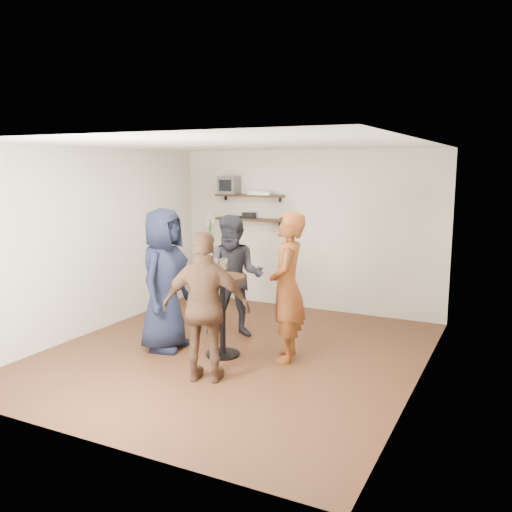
{
  "coord_description": "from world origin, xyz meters",
  "views": [
    {
      "loc": [
        3.17,
        -5.76,
        2.36
      ],
      "look_at": [
        0.11,
        0.4,
        1.2
      ],
      "focal_mm": 38.0,
      "sensor_mm": 36.0,
      "label": 1
    }
  ],
  "objects_px": {
    "dvd_deck": "(261,193)",
    "person_navy": "(164,280)",
    "radio": "(249,215)",
    "person_brown": "(206,307)",
    "drinks_table": "(222,305)",
    "person_plaid": "(287,287)",
    "side_table": "(210,275)",
    "crt_monitor": "(230,185)",
    "person_dark": "(235,277)"
  },
  "relations": [
    {
      "from": "drinks_table",
      "to": "person_navy",
      "type": "height_order",
      "value": "person_navy"
    },
    {
      "from": "crt_monitor",
      "to": "person_navy",
      "type": "height_order",
      "value": "crt_monitor"
    },
    {
      "from": "crt_monitor",
      "to": "side_table",
      "type": "height_order",
      "value": "crt_monitor"
    },
    {
      "from": "person_plaid",
      "to": "radio",
      "type": "bearing_deg",
      "value": -160.46
    },
    {
      "from": "person_brown",
      "to": "radio",
      "type": "bearing_deg",
      "value": -87.76
    },
    {
      "from": "dvd_deck",
      "to": "person_plaid",
      "type": "xyz_separation_m",
      "value": [
        1.45,
        -2.27,
        -0.99
      ]
    },
    {
      "from": "drinks_table",
      "to": "person_brown",
      "type": "relative_size",
      "value": 0.61
    },
    {
      "from": "crt_monitor",
      "to": "person_brown",
      "type": "relative_size",
      "value": 0.19
    },
    {
      "from": "dvd_deck",
      "to": "person_brown",
      "type": "xyz_separation_m",
      "value": [
        0.92,
        -3.27,
        -1.07
      ]
    },
    {
      "from": "radio",
      "to": "person_brown",
      "type": "xyz_separation_m",
      "value": [
        1.15,
        -3.27,
        -0.69
      ]
    },
    {
      "from": "dvd_deck",
      "to": "radio",
      "type": "xyz_separation_m",
      "value": [
        -0.23,
        0.0,
        -0.38
      ]
    },
    {
      "from": "person_plaid",
      "to": "person_navy",
      "type": "height_order",
      "value": "person_navy"
    },
    {
      "from": "crt_monitor",
      "to": "dvd_deck",
      "type": "xyz_separation_m",
      "value": [
        0.6,
        0.0,
        -0.12
      ]
    },
    {
      "from": "crt_monitor",
      "to": "drinks_table",
      "type": "relative_size",
      "value": 0.31
    },
    {
      "from": "drinks_table",
      "to": "person_brown",
      "type": "bearing_deg",
      "value": -72.82
    },
    {
      "from": "person_brown",
      "to": "side_table",
      "type": "bearing_deg",
      "value": -76.67
    },
    {
      "from": "drinks_table",
      "to": "person_navy",
      "type": "bearing_deg",
      "value": -172.15
    },
    {
      "from": "dvd_deck",
      "to": "drinks_table",
      "type": "xyz_separation_m",
      "value": [
        0.68,
        -2.5,
        -1.25
      ]
    },
    {
      "from": "person_dark",
      "to": "person_brown",
      "type": "distance_m",
      "value": 1.6
    },
    {
      "from": "person_navy",
      "to": "side_table",
      "type": "bearing_deg",
      "value": 10.14
    },
    {
      "from": "crt_monitor",
      "to": "side_table",
      "type": "relative_size",
      "value": 0.58
    },
    {
      "from": "side_table",
      "to": "person_navy",
      "type": "distance_m",
      "value": 2.6
    },
    {
      "from": "person_plaid",
      "to": "dvd_deck",
      "type": "bearing_deg",
      "value": -164.43
    },
    {
      "from": "radio",
      "to": "person_navy",
      "type": "height_order",
      "value": "person_navy"
    },
    {
      "from": "radio",
      "to": "side_table",
      "type": "height_order",
      "value": "radio"
    },
    {
      "from": "radio",
      "to": "drinks_table",
      "type": "height_order",
      "value": "radio"
    },
    {
      "from": "crt_monitor",
      "to": "person_dark",
      "type": "xyz_separation_m",
      "value": [
        1.04,
        -1.74,
        -1.17
      ]
    },
    {
      "from": "person_plaid",
      "to": "person_brown",
      "type": "height_order",
      "value": "person_plaid"
    },
    {
      "from": "dvd_deck",
      "to": "person_navy",
      "type": "height_order",
      "value": "dvd_deck"
    },
    {
      "from": "person_dark",
      "to": "crt_monitor",
      "type": "bearing_deg",
      "value": 103.09
    },
    {
      "from": "person_plaid",
      "to": "side_table",
      "type": "bearing_deg",
      "value": -148.67
    },
    {
      "from": "side_table",
      "to": "person_plaid",
      "type": "xyz_separation_m",
      "value": [
        2.35,
        -2.09,
        0.45
      ]
    },
    {
      "from": "side_table",
      "to": "drinks_table",
      "type": "distance_m",
      "value": 2.82
    },
    {
      "from": "radio",
      "to": "person_plaid",
      "type": "height_order",
      "value": "person_plaid"
    },
    {
      "from": "crt_monitor",
      "to": "person_brown",
      "type": "height_order",
      "value": "crt_monitor"
    },
    {
      "from": "dvd_deck",
      "to": "person_brown",
      "type": "height_order",
      "value": "dvd_deck"
    },
    {
      "from": "radio",
      "to": "person_dark",
      "type": "height_order",
      "value": "person_dark"
    },
    {
      "from": "radio",
      "to": "person_plaid",
      "type": "relative_size",
      "value": 0.12
    },
    {
      "from": "crt_monitor",
      "to": "person_navy",
      "type": "xyz_separation_m",
      "value": [
        0.49,
        -2.61,
        -1.1
      ]
    },
    {
      "from": "crt_monitor",
      "to": "radio",
      "type": "xyz_separation_m",
      "value": [
        0.37,
        0.0,
        -0.5
      ]
    },
    {
      "from": "side_table",
      "to": "drinks_table",
      "type": "height_order",
      "value": "drinks_table"
    },
    {
      "from": "drinks_table",
      "to": "radio",
      "type": "bearing_deg",
      "value": 110.09
    },
    {
      "from": "dvd_deck",
      "to": "drinks_table",
      "type": "distance_m",
      "value": 2.88
    },
    {
      "from": "person_plaid",
      "to": "person_dark",
      "type": "relative_size",
      "value": 1.08
    },
    {
      "from": "side_table",
      "to": "person_navy",
      "type": "relative_size",
      "value": 0.3
    },
    {
      "from": "person_navy",
      "to": "person_brown",
      "type": "bearing_deg",
      "value": -130.34
    },
    {
      "from": "person_brown",
      "to": "drinks_table",
      "type": "bearing_deg",
      "value": -90.0
    },
    {
      "from": "crt_monitor",
      "to": "person_brown",
      "type": "distance_m",
      "value": 3.79
    },
    {
      "from": "side_table",
      "to": "person_dark",
      "type": "height_order",
      "value": "person_dark"
    },
    {
      "from": "person_navy",
      "to": "radio",
      "type": "bearing_deg",
      "value": -5.21
    }
  ]
}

